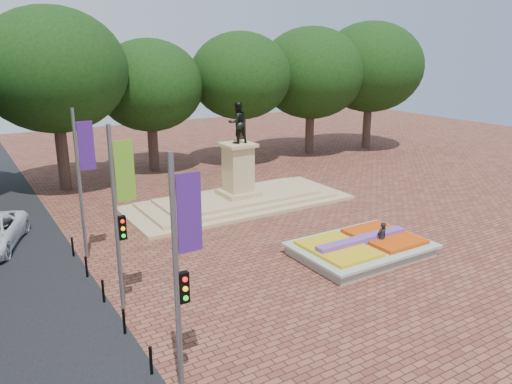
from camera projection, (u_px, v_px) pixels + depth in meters
ground at (318, 245)px, 24.89m from camera, size 90.00×90.00×0.00m
flower_bed at (362, 247)px, 23.67m from camera, size 6.30×4.30×0.91m
monument at (238, 191)px, 31.18m from camera, size 14.00×6.00×6.40m
tree_row_back at (200, 85)px, 38.90m from camera, size 44.80×8.80×10.43m
banner_poles at (121, 213)px, 17.65m from camera, size 0.88×11.17×7.00m
bollard_row at (113, 304)px, 18.11m from camera, size 0.12×13.12×0.98m
pedestrian at (382, 238)px, 23.75m from camera, size 0.57×0.38×1.57m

